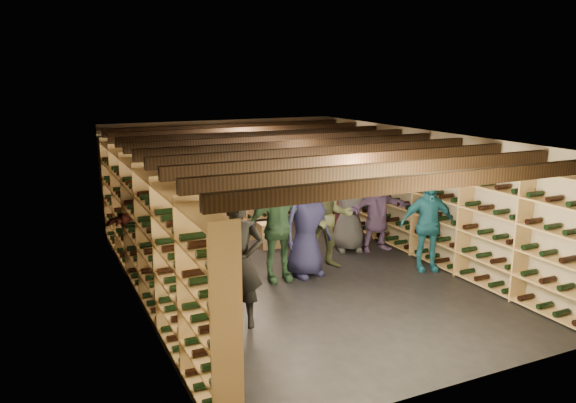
# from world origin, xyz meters

# --- Properties ---
(ground) EXTENTS (8.00, 8.00, 0.00)m
(ground) POSITION_xyz_m (0.00, 0.00, 0.00)
(ground) COLOR black
(ground) RESTS_ON ground
(walls) EXTENTS (5.52, 8.02, 2.40)m
(walls) POSITION_xyz_m (0.00, 0.00, 1.20)
(walls) COLOR #B9AA90
(walls) RESTS_ON ground
(ceiling) EXTENTS (5.50, 8.00, 0.01)m
(ceiling) POSITION_xyz_m (0.00, 0.00, 2.40)
(ceiling) COLOR beige
(ceiling) RESTS_ON walls
(ceiling_joists) EXTENTS (5.40, 7.12, 0.18)m
(ceiling_joists) POSITION_xyz_m (0.00, 0.00, 2.26)
(ceiling_joists) COLOR black
(ceiling_joists) RESTS_ON ground
(wine_rack_left) EXTENTS (0.32, 7.50, 2.15)m
(wine_rack_left) POSITION_xyz_m (-2.57, 0.00, 1.08)
(wine_rack_left) COLOR tan
(wine_rack_left) RESTS_ON ground
(wine_rack_right) EXTENTS (0.32, 7.50, 2.15)m
(wine_rack_right) POSITION_xyz_m (2.57, 0.00, 1.08)
(wine_rack_right) COLOR tan
(wine_rack_right) RESTS_ON ground
(wine_rack_back) EXTENTS (4.70, 0.30, 2.15)m
(wine_rack_back) POSITION_xyz_m (0.00, 3.83, 1.07)
(wine_rack_back) COLOR tan
(wine_rack_back) RESTS_ON ground
(crate_stack_left) EXTENTS (0.54, 0.40, 0.51)m
(crate_stack_left) POSITION_xyz_m (-1.18, 1.84, 0.26)
(crate_stack_left) COLOR tan
(crate_stack_left) RESTS_ON ground
(crate_stack_right) EXTENTS (0.51, 0.34, 0.51)m
(crate_stack_right) POSITION_xyz_m (0.22, 1.63, 0.26)
(crate_stack_right) COLOR tan
(crate_stack_right) RESTS_ON ground
(crate_loose) EXTENTS (0.53, 0.38, 0.17)m
(crate_loose) POSITION_xyz_m (0.18, 2.41, 0.09)
(crate_loose) COLOR tan
(crate_loose) RESTS_ON ground
(person_0) EXTENTS (1.05, 0.87, 1.84)m
(person_0) POSITION_xyz_m (-1.89, -0.39, 0.92)
(person_0) COLOR black
(person_0) RESTS_ON ground
(person_1) EXTENTS (0.80, 0.68, 1.86)m
(person_1) POSITION_xyz_m (-1.63, -1.51, 0.93)
(person_1) COLOR black
(person_1) RESTS_ON ground
(person_2) EXTENTS (1.10, 0.97, 1.88)m
(person_2) POSITION_xyz_m (0.63, 0.08, 0.94)
(person_2) COLOR #4C5435
(person_2) RESTS_ON ground
(person_4) EXTENTS (1.06, 0.73, 1.67)m
(person_4) POSITION_xyz_m (2.18, -0.77, 0.83)
(person_4) COLOR #1F6883
(person_4) RESTS_ON ground
(person_5) EXTENTS (1.76, 1.13, 1.81)m
(person_5) POSITION_xyz_m (-2.18, 1.02, 0.90)
(person_5) COLOR brown
(person_5) RESTS_ON ground
(person_6) EXTENTS (1.00, 0.75, 1.87)m
(person_6) POSITION_xyz_m (0.12, -0.12, 0.93)
(person_6) COLOR #1C1C40
(person_6) RESTS_ON ground
(person_8) EXTENTS (0.93, 0.81, 1.61)m
(person_8) POSITION_xyz_m (1.79, 1.28, 0.80)
(person_8) COLOR #4F1C24
(person_8) RESTS_ON ground
(person_9) EXTENTS (1.20, 0.71, 1.83)m
(person_9) POSITION_xyz_m (-1.71, 1.30, 0.92)
(person_9) COLOR beige
(person_9) RESTS_ON ground
(person_10) EXTENTS (1.11, 0.53, 1.83)m
(person_10) POSITION_xyz_m (-0.43, -0.11, 0.92)
(person_10) COLOR #2D5436
(person_10) RESTS_ON ground
(person_11) EXTENTS (1.52, 0.59, 1.60)m
(person_11) POSITION_xyz_m (2.04, 0.59, 0.80)
(person_11) COLOR #7B5F9B
(person_11) RESTS_ON ground
(person_12) EXTENTS (1.01, 0.80, 1.81)m
(person_12) POSITION_xyz_m (1.53, 0.79, 0.91)
(person_12) COLOR #343539
(person_12) RESTS_ON ground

